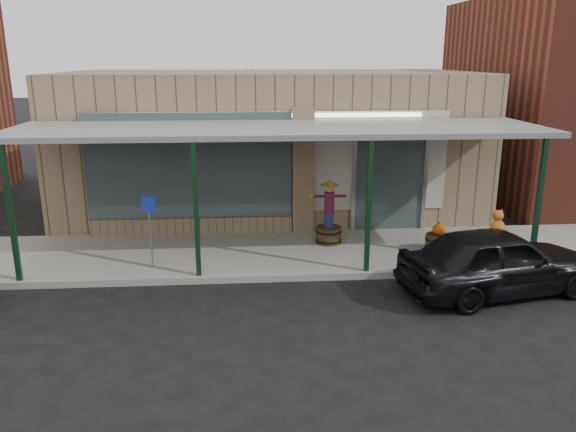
{
  "coord_description": "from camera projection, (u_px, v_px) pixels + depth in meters",
  "views": [
    {
      "loc": [
        -0.73,
        -9.09,
        4.63
      ],
      "look_at": [
        0.13,
        2.6,
        1.29
      ],
      "focal_mm": 35.0,
      "sensor_mm": 36.0,
      "label": 1
    }
  ],
  "objects": [
    {
      "name": "parked_sedan",
      "position": [
        498.0,
        261.0,
        11.23
      ],
      "size": [
        4.28,
        2.41,
        1.55
      ],
      "rotation": [
        0.0,
        0.0,
        1.78
      ],
      "color": "black",
      "rests_on": "ground"
    },
    {
      "name": "sidewalk",
      "position": [
        280.0,
        253.0,
        13.47
      ],
      "size": [
        40.0,
        3.2,
        0.15
      ],
      "primitive_type": "cube",
      "color": "gray",
      "rests_on": "ground"
    },
    {
      "name": "storefront",
      "position": [
        270.0,
        142.0,
        17.29
      ],
      "size": [
        12.0,
        6.25,
        4.2
      ],
      "color": "#8B7655",
      "rests_on": "ground"
    },
    {
      "name": "barrel_pumpkin",
      "position": [
        438.0,
        241.0,
        13.36
      ],
      "size": [
        0.75,
        0.75,
        0.71
      ],
      "rotation": [
        0.0,
        0.0,
        -0.3
      ],
      "color": "#442F1B",
      "rests_on": "sidewalk"
    },
    {
      "name": "handicap_sign",
      "position": [
        150.0,
        222.0,
        12.11
      ],
      "size": [
        0.32,
        0.14,
        1.6
      ],
      "rotation": [
        0.0,
        0.0,
        -0.36
      ],
      "color": "gray",
      "rests_on": "sidewalk"
    },
    {
      "name": "block_buildings_near",
      "position": [
        331.0,
        85.0,
        17.97
      ],
      "size": [
        61.0,
        8.0,
        8.0
      ],
      "color": "brown",
      "rests_on": "ground"
    },
    {
      "name": "barrel_scarecrow",
      "position": [
        329.0,
        222.0,
        13.86
      ],
      "size": [
        0.95,
        0.79,
        1.61
      ],
      "rotation": [
        0.0,
        0.0,
        -0.34
      ],
      "color": "#442F1B",
      "rests_on": "sidewalk"
    },
    {
      "name": "awning",
      "position": [
        279.0,
        131.0,
        12.63
      ],
      "size": [
        12.0,
        3.0,
        3.04
      ],
      "color": "slate",
      "rests_on": "ground"
    },
    {
      "name": "ground",
      "position": [
        291.0,
        325.0,
        10.03
      ],
      "size": [
        120.0,
        120.0,
        0.0
      ],
      "primitive_type": "plane",
      "color": "black",
      "rests_on": "ground"
    }
  ]
}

